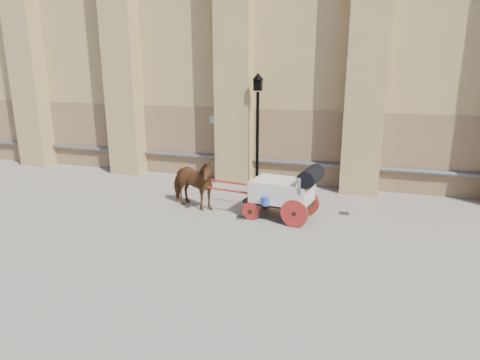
% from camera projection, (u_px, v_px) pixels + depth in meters
% --- Properties ---
extents(ground, '(90.00, 90.00, 0.00)m').
position_uv_depth(ground, '(229.00, 212.00, 14.24)').
color(ground, '#6D655A').
rests_on(ground, ground).
extents(horse, '(2.25, 1.55, 1.74)m').
position_uv_depth(horse, '(192.00, 183.00, 14.37)').
color(horse, brown).
rests_on(horse, ground).
extents(carriage, '(4.11, 1.62, 1.75)m').
position_uv_depth(carriage, '(286.00, 190.00, 13.35)').
color(carriage, black).
rests_on(carriage, ground).
extents(street_lamp, '(0.42, 0.42, 4.43)m').
position_uv_depth(street_lamp, '(257.00, 128.00, 16.31)').
color(street_lamp, black).
rests_on(street_lamp, ground).
extents(drain_grate_near, '(0.38, 0.38, 0.01)m').
position_uv_depth(drain_grate_near, '(242.00, 218.00, 13.66)').
color(drain_grate_near, black).
rests_on(drain_grate_near, ground).
extents(drain_grate_far, '(0.33, 0.33, 0.01)m').
position_uv_depth(drain_grate_far, '(344.00, 213.00, 14.05)').
color(drain_grate_far, black).
rests_on(drain_grate_far, ground).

